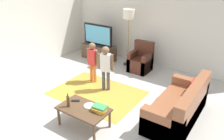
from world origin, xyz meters
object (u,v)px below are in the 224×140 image
at_px(tv, 98,35).
at_px(plate, 89,106).
at_px(coffee_table, 84,110).
at_px(floor_lamp, 129,17).
at_px(bottle, 68,101).
at_px(child_near_tv, 93,59).
at_px(couch, 181,108).
at_px(tv_remote, 75,101).
at_px(tv_stand, 99,52).
at_px(armchair, 141,61).
at_px(book_stack, 99,109).
at_px(child_center, 106,65).

height_order(tv, plate, tv).
height_order(tv, coffee_table, tv).
bearing_deg(floor_lamp, bottle, -79.34).
distance_m(tv, child_near_tv, 1.70).
relative_size(couch, tv_remote, 10.59).
xyz_separation_m(tv_stand, child_near_tv, (0.91, -1.44, 0.43)).
distance_m(armchair, floor_lamp, 1.39).
height_order(book_stack, plate, book_stack).
bearing_deg(book_stack, couch, 44.28).
bearing_deg(tv_remote, book_stack, -34.27).
xyz_separation_m(couch, book_stack, (-1.20, -1.17, 0.18)).
bearing_deg(floor_lamp, child_near_tv, -95.63).
height_order(tv_stand, tv, tv).
distance_m(child_near_tv, tv_remote, 1.73).
distance_m(tv_stand, book_stack, 3.76).
relative_size(floor_lamp, plate, 8.09).
distance_m(tv_stand, plate, 3.59).
xyz_separation_m(tv_stand, child_center, (1.47, -1.62, 0.47)).
bearing_deg(book_stack, tv_remote, 180.00).
height_order(couch, plate, couch).
bearing_deg(child_near_tv, child_center, -17.77).
relative_size(floor_lamp, coffee_table, 1.78).
bearing_deg(couch, tv_stand, 152.70).
relative_size(tv, book_stack, 3.65).
bearing_deg(bottle, plate, 36.00).
height_order(tv, child_near_tv, tv).
bearing_deg(bottle, tv_remote, 95.19).
bearing_deg(floor_lamp, armchair, -18.13).
bearing_deg(floor_lamp, tv_stand, -171.86).
relative_size(tv_stand, child_near_tv, 1.07).
bearing_deg(coffee_table, plate, 67.27).
bearing_deg(tv_stand, coffee_table, -57.33).
bearing_deg(plate, child_near_tv, 126.48).
distance_m(couch, book_stack, 1.69).
relative_size(couch, floor_lamp, 1.01).
height_order(child_near_tv, coffee_table, child_near_tv).
distance_m(child_center, coffee_table, 1.57).
relative_size(child_center, book_stack, 3.92).
relative_size(tv_stand, armchair, 1.33).
relative_size(coffee_table, book_stack, 3.32).
xyz_separation_m(child_near_tv, plate, (1.12, -1.51, -0.25)).
bearing_deg(plate, tv, 124.58).
bearing_deg(child_near_tv, armchair, 62.17).
height_order(child_near_tv, plate, child_near_tv).
bearing_deg(coffee_table, couch, 39.98).
height_order(floor_lamp, coffee_table, floor_lamp).
height_order(floor_lamp, bottle, floor_lamp).
bearing_deg(couch, coffee_table, -140.02).
xyz_separation_m(tv, tv_remote, (1.67, -2.95, -0.42)).
xyz_separation_m(tv, child_center, (1.47, -1.60, -0.14)).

